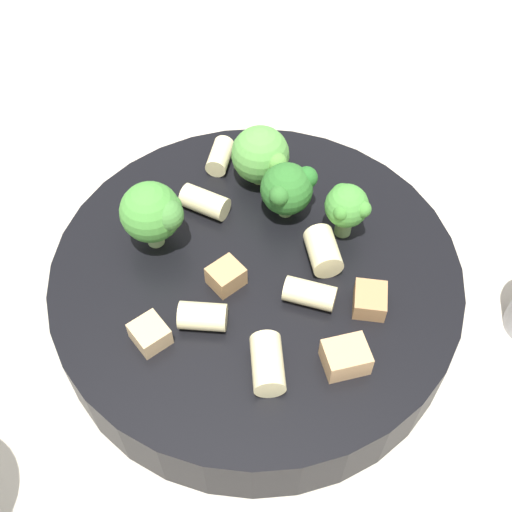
{
  "coord_description": "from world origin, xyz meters",
  "views": [
    {
      "loc": [
        -0.08,
        0.2,
        0.33
      ],
      "look_at": [
        0.0,
        0.0,
        0.05
      ],
      "focal_mm": 45.0,
      "sensor_mm": 36.0,
      "label": 1
    }
  ],
  "objects_px": {
    "rigatoni_2": "(203,316)",
    "rigatoni_5": "(268,364)",
    "rigatoni_0": "(220,156)",
    "chicken_chunk_2": "(346,357)",
    "rigatoni_1": "(205,202)",
    "broccoli_floret_0": "(288,189)",
    "broccoli_floret_2": "(154,213)",
    "broccoli_floret_3": "(260,155)",
    "rigatoni_3": "(310,294)",
    "broccoli_floret_1": "(346,206)",
    "chicken_chunk_3": "(226,276)",
    "pasta_bowl": "(256,284)",
    "rigatoni_4": "(323,251)",
    "chicken_chunk_0": "(368,304)",
    "chicken_chunk_1": "(150,334)"
  },
  "relations": [
    {
      "from": "broccoli_floret_0",
      "to": "rigatoni_3",
      "type": "distance_m",
      "value": 0.07
    },
    {
      "from": "broccoli_floret_3",
      "to": "chicken_chunk_0",
      "type": "height_order",
      "value": "broccoli_floret_3"
    },
    {
      "from": "rigatoni_1",
      "to": "rigatoni_2",
      "type": "bearing_deg",
      "value": 115.39
    },
    {
      "from": "pasta_bowl",
      "to": "chicken_chunk_0",
      "type": "relative_size",
      "value": 11.89
    },
    {
      "from": "rigatoni_1",
      "to": "chicken_chunk_0",
      "type": "xyz_separation_m",
      "value": [
        -0.11,
        0.03,
        -0.0
      ]
    },
    {
      "from": "chicken_chunk_3",
      "to": "broccoli_floret_2",
      "type": "bearing_deg",
      "value": -12.61
    },
    {
      "from": "rigatoni_4",
      "to": "chicken_chunk_0",
      "type": "xyz_separation_m",
      "value": [
        -0.03,
        0.02,
        -0.0
      ]
    },
    {
      "from": "rigatoni_3",
      "to": "rigatoni_4",
      "type": "distance_m",
      "value": 0.03
    },
    {
      "from": "rigatoni_0",
      "to": "chicken_chunk_2",
      "type": "relative_size",
      "value": 1.13
    },
    {
      "from": "rigatoni_0",
      "to": "chicken_chunk_1",
      "type": "relative_size",
      "value": 1.39
    },
    {
      "from": "rigatoni_1",
      "to": "rigatoni_4",
      "type": "xyz_separation_m",
      "value": [
        -0.08,
        0.01,
        0.0
      ]
    },
    {
      "from": "rigatoni_2",
      "to": "rigatoni_4",
      "type": "relative_size",
      "value": 0.96
    },
    {
      "from": "rigatoni_2",
      "to": "rigatoni_5",
      "type": "relative_size",
      "value": 0.85
    },
    {
      "from": "rigatoni_2",
      "to": "chicken_chunk_2",
      "type": "height_order",
      "value": "same"
    },
    {
      "from": "broccoli_floret_3",
      "to": "rigatoni_0",
      "type": "bearing_deg",
      "value": -4.41
    },
    {
      "from": "broccoli_floret_2",
      "to": "rigatoni_1",
      "type": "distance_m",
      "value": 0.04
    },
    {
      "from": "broccoli_floret_2",
      "to": "rigatoni_2",
      "type": "relative_size",
      "value": 1.73
    },
    {
      "from": "broccoli_floret_2",
      "to": "rigatoni_1",
      "type": "bearing_deg",
      "value": -112.49
    },
    {
      "from": "broccoli_floret_1",
      "to": "rigatoni_3",
      "type": "distance_m",
      "value": 0.06
    },
    {
      "from": "broccoli_floret_0",
      "to": "rigatoni_0",
      "type": "bearing_deg",
      "value": -22.09
    },
    {
      "from": "rigatoni_4",
      "to": "chicken_chunk_2",
      "type": "xyz_separation_m",
      "value": [
        -0.03,
        0.06,
        -0.0
      ]
    },
    {
      "from": "rigatoni_2",
      "to": "rigatoni_5",
      "type": "height_order",
      "value": "rigatoni_5"
    },
    {
      "from": "rigatoni_0",
      "to": "pasta_bowl",
      "type": "bearing_deg",
      "value": 128.79
    },
    {
      "from": "broccoli_floret_1",
      "to": "rigatoni_4",
      "type": "xyz_separation_m",
      "value": [
        0.0,
        0.02,
        -0.01
      ]
    },
    {
      "from": "chicken_chunk_2",
      "to": "broccoli_floret_0",
      "type": "bearing_deg",
      "value": -52.28
    },
    {
      "from": "broccoli_floret_0",
      "to": "rigatoni_3",
      "type": "relative_size",
      "value": 1.3
    },
    {
      "from": "broccoli_floret_3",
      "to": "chicken_chunk_2",
      "type": "xyz_separation_m",
      "value": [
        -0.09,
        0.1,
        -0.01
      ]
    },
    {
      "from": "pasta_bowl",
      "to": "broccoli_floret_2",
      "type": "bearing_deg",
      "value": 5.67
    },
    {
      "from": "chicken_chunk_2",
      "to": "broccoli_floret_2",
      "type": "bearing_deg",
      "value": -14.71
    },
    {
      "from": "broccoli_floret_2",
      "to": "broccoli_floret_3",
      "type": "relative_size",
      "value": 1.13
    },
    {
      "from": "rigatoni_0",
      "to": "chicken_chunk_2",
      "type": "distance_m",
      "value": 0.16
    },
    {
      "from": "broccoli_floret_3",
      "to": "pasta_bowl",
      "type": "bearing_deg",
      "value": 111.36
    },
    {
      "from": "broccoli_floret_2",
      "to": "rigatoni_2",
      "type": "distance_m",
      "value": 0.06
    },
    {
      "from": "rigatoni_3",
      "to": "broccoli_floret_2",
      "type": "bearing_deg",
      "value": -2.34
    },
    {
      "from": "broccoli_floret_0",
      "to": "broccoli_floret_1",
      "type": "bearing_deg",
      "value": 178.73
    },
    {
      "from": "chicken_chunk_3",
      "to": "rigatoni_3",
      "type": "bearing_deg",
      "value": -171.5
    },
    {
      "from": "broccoli_floret_0",
      "to": "chicken_chunk_0",
      "type": "relative_size",
      "value": 1.83
    },
    {
      "from": "pasta_bowl",
      "to": "rigatoni_3",
      "type": "relative_size",
      "value": 8.47
    },
    {
      "from": "pasta_bowl",
      "to": "chicken_chunk_0",
      "type": "distance_m",
      "value": 0.07
    },
    {
      "from": "rigatoni_3",
      "to": "rigatoni_5",
      "type": "height_order",
      "value": "rigatoni_5"
    },
    {
      "from": "broccoli_floret_2",
      "to": "rigatoni_4",
      "type": "height_order",
      "value": "broccoli_floret_2"
    },
    {
      "from": "chicken_chunk_2",
      "to": "rigatoni_1",
      "type": "bearing_deg",
      "value": -30.73
    },
    {
      "from": "pasta_bowl",
      "to": "rigatoni_5",
      "type": "bearing_deg",
      "value": 118.32
    },
    {
      "from": "broccoli_floret_0",
      "to": "broccoli_floret_2",
      "type": "distance_m",
      "value": 0.08
    },
    {
      "from": "pasta_bowl",
      "to": "rigatoni_4",
      "type": "xyz_separation_m",
      "value": [
        -0.03,
        -0.02,
        0.02
      ]
    },
    {
      "from": "broccoli_floret_0",
      "to": "broccoli_floret_3",
      "type": "bearing_deg",
      "value": -37.31
    },
    {
      "from": "pasta_bowl",
      "to": "chicken_chunk_1",
      "type": "height_order",
      "value": "chicken_chunk_1"
    },
    {
      "from": "broccoli_floret_0",
      "to": "chicken_chunk_0",
      "type": "distance_m",
      "value": 0.08
    },
    {
      "from": "rigatoni_5",
      "to": "broccoli_floret_0",
      "type": "bearing_deg",
      "value": -73.61
    },
    {
      "from": "broccoli_floret_1",
      "to": "chicken_chunk_3",
      "type": "height_order",
      "value": "broccoli_floret_1"
    }
  ]
}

